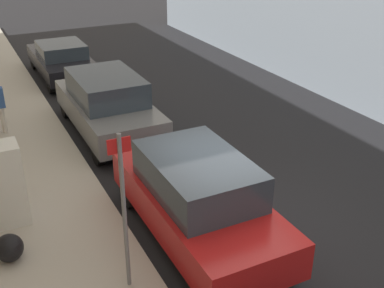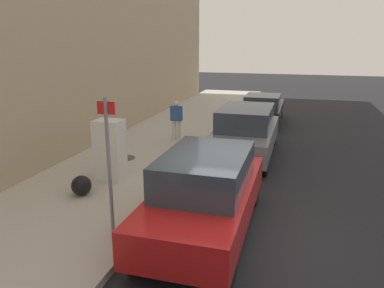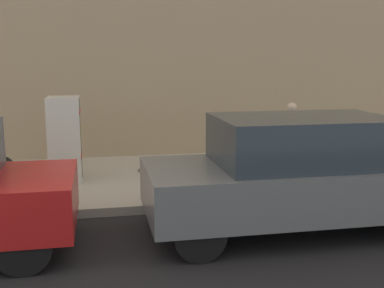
# 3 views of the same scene
# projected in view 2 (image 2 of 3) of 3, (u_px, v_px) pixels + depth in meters

# --- Properties ---
(ground_plane) EXTENTS (80.00, 80.00, 0.00)m
(ground_plane) POSITION_uv_depth(u_px,v_px,m) (236.00, 237.00, 7.74)
(ground_plane) COLOR black
(sidewalk_slab) EXTENTS (4.33, 44.00, 0.16)m
(sidewalk_slab) POSITION_uv_depth(u_px,v_px,m) (67.00, 210.00, 8.80)
(sidewalk_slab) COLOR #B2ADA0
(sidewalk_slab) RESTS_ON ground
(discarded_refrigerator) EXTENTS (0.75, 0.64, 1.69)m
(discarded_refrigerator) POSITION_uv_depth(u_px,v_px,m) (110.00, 150.00, 10.37)
(discarded_refrigerator) COLOR silver
(discarded_refrigerator) RESTS_ON sidewalk_slab
(manhole_cover) EXTENTS (0.70, 0.70, 0.02)m
(manhole_cover) POSITION_uv_depth(u_px,v_px,m) (125.00, 158.00, 12.43)
(manhole_cover) COLOR #47443F
(manhole_cover) RESTS_ON sidewalk_slab
(street_sign_post) EXTENTS (0.36, 0.07, 2.77)m
(street_sign_post) POSITION_uv_depth(u_px,v_px,m) (109.00, 161.00, 7.19)
(street_sign_post) COLOR slate
(street_sign_post) RESTS_ON sidewalk_slab
(trash_bag) EXTENTS (0.51, 0.51, 0.51)m
(trash_bag) POSITION_uv_depth(u_px,v_px,m) (81.00, 185.00, 9.42)
(trash_bag) COLOR black
(trash_bag) RESTS_ON sidewalk_slab
(pedestrian_walking_far) EXTENTS (0.44, 0.22, 1.53)m
(pedestrian_walking_far) POSITION_uv_depth(u_px,v_px,m) (176.00, 118.00, 14.58)
(pedestrian_walking_far) COLOR beige
(pedestrian_walking_far) RESTS_ON sidewalk_slab
(parked_suv_red) EXTENTS (1.86, 4.57, 1.75)m
(parked_suv_red) POSITION_uv_depth(u_px,v_px,m) (205.00, 193.00, 7.72)
(parked_suv_red) COLOR red
(parked_suv_red) RESTS_ON ground
(parked_suv_gray) EXTENTS (1.94, 4.69, 1.74)m
(parked_suv_gray) POSITION_uv_depth(u_px,v_px,m) (245.00, 132.00, 12.90)
(parked_suv_gray) COLOR slate
(parked_suv_gray) RESTS_ON ground
(parked_sedan_dark) EXTENTS (1.83, 4.52, 1.39)m
(parked_sedan_dark) POSITION_uv_depth(u_px,v_px,m) (263.00, 108.00, 18.34)
(parked_sedan_dark) COLOR black
(parked_sedan_dark) RESTS_ON ground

